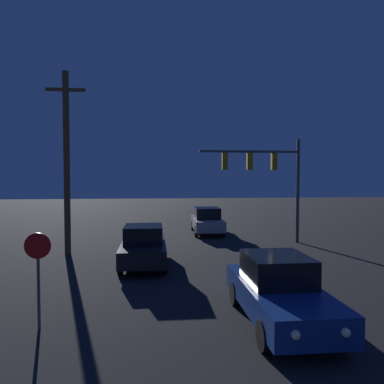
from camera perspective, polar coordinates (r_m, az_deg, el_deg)
name	(u,v)px	position (r m, az deg, el deg)	size (l,w,h in m)	color
car_near	(279,291)	(9.61, 13.13, -14.42)	(1.78, 4.53, 1.62)	navy
car_mid	(144,246)	(15.15, -7.38, -8.14)	(1.80, 4.54, 1.62)	black
car_far	(207,221)	(23.33, 2.31, -4.40)	(1.88, 4.57, 1.62)	#99999E
traffic_signal_mast	(268,171)	(20.18, 11.53, 3.12)	(5.38, 0.30, 5.51)	#4C4C51
stop_sign	(38,264)	(9.50, -22.42, -10.05)	(0.60, 0.07, 2.26)	#4C4C51
utility_pole	(67,160)	(17.89, -18.56, 4.67)	(1.73, 0.28, 8.27)	brown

